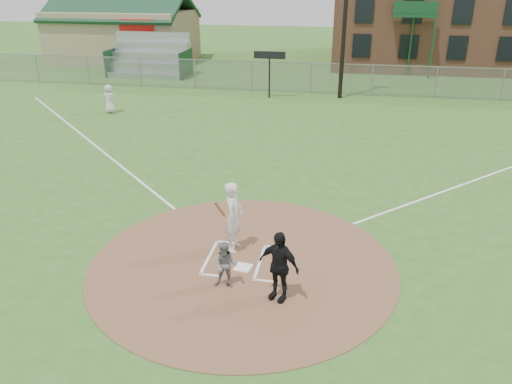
% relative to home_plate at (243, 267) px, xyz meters
% --- Properties ---
extents(ground, '(140.00, 140.00, 0.00)m').
position_rel_home_plate_xyz_m(ground, '(-0.06, 0.24, -0.03)').
color(ground, '#336221').
rests_on(ground, ground).
extents(dirt_circle, '(8.40, 8.40, 0.02)m').
position_rel_home_plate_xyz_m(dirt_circle, '(-0.06, 0.24, -0.02)').
color(dirt_circle, brown).
rests_on(dirt_circle, ground).
extents(home_plate, '(0.50, 0.50, 0.03)m').
position_rel_home_plate_xyz_m(home_plate, '(0.00, 0.00, 0.00)').
color(home_plate, white).
rests_on(home_plate, dirt_circle).
extents(foul_line_first, '(17.04, 17.04, 0.01)m').
position_rel_home_plate_xyz_m(foul_line_first, '(8.94, 9.24, -0.03)').
color(foul_line_first, white).
rests_on(foul_line_first, ground).
extents(foul_line_third, '(17.04, 17.04, 0.01)m').
position_rel_home_plate_xyz_m(foul_line_third, '(-9.06, 9.24, -0.03)').
color(foul_line_third, white).
rests_on(foul_line_third, ground).
extents(catcher, '(0.61, 0.48, 1.24)m').
position_rel_home_plate_xyz_m(catcher, '(-0.25, -0.92, 0.61)').
color(catcher, slate).
rests_on(catcher, dirt_circle).
extents(umpire, '(1.15, 0.80, 1.82)m').
position_rel_home_plate_xyz_m(umpire, '(1.12, -1.17, 0.90)').
color(umpire, black).
rests_on(umpire, dirt_circle).
extents(ondeck_player, '(0.80, 0.53, 1.62)m').
position_rel_home_plate_xyz_m(ondeck_player, '(-10.94, 14.96, 0.78)').
color(ondeck_player, silver).
rests_on(ondeck_player, ground).
extents(batters_boxes, '(2.08, 1.88, 0.01)m').
position_rel_home_plate_xyz_m(batters_boxes, '(-0.06, 0.39, -0.01)').
color(batters_boxes, white).
rests_on(batters_boxes, dirt_circle).
extents(batter_at_plate, '(0.69, 1.10, 2.06)m').
position_rel_home_plate_xyz_m(batter_at_plate, '(-0.46, 0.97, 1.02)').
color(batter_at_plate, silver).
rests_on(batter_at_plate, dirt_circle).
extents(outfield_fence, '(56.08, 0.08, 2.03)m').
position_rel_home_plate_xyz_m(outfield_fence, '(-0.06, 22.24, 0.98)').
color(outfield_fence, slate).
rests_on(outfield_fence, ground).
extents(bleachers, '(6.08, 3.20, 3.20)m').
position_rel_home_plate_xyz_m(bleachers, '(-13.06, 26.44, 1.55)').
color(bleachers, '#B7BABF').
rests_on(bleachers, ground).
extents(clubhouse, '(12.20, 8.71, 6.23)m').
position_rel_home_plate_xyz_m(clubhouse, '(-18.05, 33.24, 2.36)').
color(clubhouse, tan).
rests_on(clubhouse, ground).
extents(scoreboard_sign, '(2.00, 0.10, 2.93)m').
position_rel_home_plate_xyz_m(scoreboard_sign, '(-2.56, 20.44, 2.35)').
color(scoreboard_sign, black).
rests_on(scoreboard_sign, ground).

